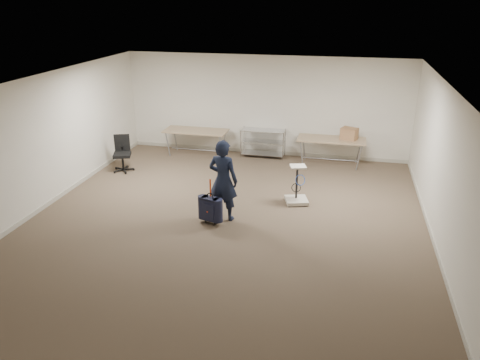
# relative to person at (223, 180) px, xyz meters

# --- Properties ---
(ground) EXTENTS (9.00, 9.00, 0.00)m
(ground) POSITION_rel_person_xyz_m (0.08, -0.13, -0.84)
(ground) COLOR #45372A
(ground) RESTS_ON ground
(room_shell) EXTENTS (8.00, 9.00, 9.00)m
(room_shell) POSITION_rel_person_xyz_m (0.08, 1.26, -0.79)
(room_shell) COLOR white
(room_shell) RESTS_ON ground
(folding_table_left) EXTENTS (1.80, 0.75, 0.73)m
(folding_table_left) POSITION_rel_person_xyz_m (-1.82, 3.82, -0.17)
(folding_table_left) COLOR #9B7F5F
(folding_table_left) RESTS_ON ground
(folding_table_right) EXTENTS (1.80, 0.75, 0.73)m
(folding_table_right) POSITION_rel_person_xyz_m (1.98, 3.82, -0.17)
(folding_table_right) COLOR #9B7F5F
(folding_table_right) RESTS_ON ground
(wire_shelf) EXTENTS (1.22, 0.47, 0.80)m
(wire_shelf) POSITION_rel_person_xyz_m (0.08, 4.07, -0.40)
(wire_shelf) COLOR silver
(wire_shelf) RESTS_ON ground
(person) EXTENTS (0.68, 0.51, 1.69)m
(person) POSITION_rel_person_xyz_m (0.00, 0.00, 0.00)
(person) COLOR black
(person) RESTS_ON ground
(suitcase) EXTENTS (0.39, 0.29, 0.96)m
(suitcase) POSITION_rel_person_xyz_m (-0.19, -0.30, -0.52)
(suitcase) COLOR black
(suitcase) RESTS_ON ground
(office_chair) EXTENTS (0.57, 0.57, 0.93)m
(office_chair) POSITION_rel_person_xyz_m (-3.30, 2.16, -0.56)
(office_chair) COLOR black
(office_chair) RESTS_ON ground
(equipment_cart) EXTENTS (0.59, 0.59, 0.87)m
(equipment_cart) POSITION_rel_person_xyz_m (1.38, 1.11, -0.62)
(equipment_cart) COLOR beige
(equipment_cart) RESTS_ON ground
(cardboard_box) EXTENTS (0.49, 0.44, 0.31)m
(cardboard_box) POSITION_rel_person_xyz_m (2.43, 3.89, 0.04)
(cardboard_box) COLOR #A26B4B
(cardboard_box) RESTS_ON folding_table_right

